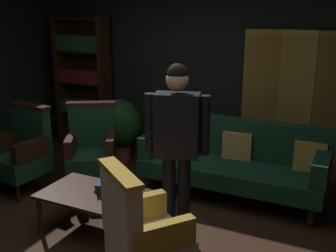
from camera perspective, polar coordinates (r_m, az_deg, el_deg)
ground_plane at (r=4.08m, az=-5.11°, el=-15.84°), size 10.00×10.00×0.00m
back_wall at (r=5.74m, az=7.30°, el=8.51°), size 7.20×0.10×2.80m
folding_screen at (r=5.40m, az=19.46°, el=2.74°), size 1.72×0.32×1.90m
bookshelf at (r=6.58m, az=-11.68°, el=6.57°), size 0.90×0.32×2.05m
velvet_couch at (r=4.88m, az=9.22°, el=-4.45°), size 2.12×0.78×0.88m
coffee_table at (r=4.13m, az=-10.42°, el=-9.71°), size 1.00×0.64×0.42m
armchair_gilt_accent at (r=3.26m, az=-3.68°, el=-14.69°), size 0.81×0.81×1.04m
armchair_wing_left at (r=5.25m, az=-19.64°, el=-3.30°), size 0.64×0.63×1.04m
armchair_wing_right at (r=5.12m, az=-10.57°, el=-3.09°), size 0.79×0.79×1.04m
standing_figure at (r=3.69m, az=1.25°, el=-1.74°), size 0.57×0.31×1.70m
potted_plant at (r=5.87m, az=-6.76°, el=0.01°), size 0.62×0.62×0.92m
book_red_leather at (r=4.09m, az=-8.22°, el=-8.94°), size 0.26×0.23×0.03m
book_green_cloth at (r=4.07m, az=-8.24°, el=-8.48°), size 0.24×0.21×0.04m
book_navy_cloth at (r=4.06m, az=-8.26°, el=-8.01°), size 0.26×0.24×0.03m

